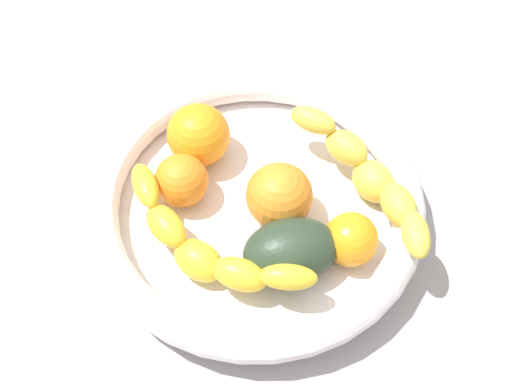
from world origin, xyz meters
TOP-DOWN VIEW (x-y plane):
  - kitchen_counter at (0.00, 0.00)cm, footprint 120.00×120.00cm
  - fruit_bowl at (0.00, 0.00)cm, footprint 34.12×34.12cm
  - banana_draped_left at (-4.78, 10.49)cm, footprint 15.17×17.11cm
  - banana_draped_right at (7.45, -2.90)cm, footprint 10.59×21.39cm
  - orange_front at (-0.26, 2.39)cm, footprint 6.70×6.70cm
  - orange_mid_left at (2.45, 10.15)cm, footprint 5.30×5.30cm
  - orange_mid_right at (-4.97, -7.78)cm, footprint 6.71×6.71cm
  - orange_rear at (0.62, -7.68)cm, footprint 5.53×5.53cm
  - avocado_dark at (5.28, 5.02)cm, footprint 9.92×11.14cm

SIDE VIEW (x-z plane):
  - kitchen_counter at x=0.00cm, z-range 0.00..3.00cm
  - fruit_bowl at x=0.00cm, z-range 3.08..8.28cm
  - orange_mid_left at x=2.45cm, z-range 5.02..10.32cm
  - orange_rear at x=0.62cm, z-range 5.02..10.55cm
  - avocado_dark at x=5.28cm, z-range 5.02..10.63cm
  - banana_draped_right at x=7.45cm, z-range 5.28..10.77cm
  - banana_draped_left at x=-4.78cm, z-range 5.30..11.43cm
  - orange_front at x=-0.26cm, z-range 5.02..11.72cm
  - orange_mid_right at x=-4.97cm, z-range 5.02..11.73cm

